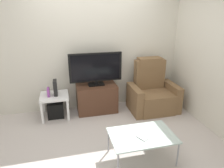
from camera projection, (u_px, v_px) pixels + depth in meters
The scene contains 12 objects.
ground_plane at pixel (105, 132), 3.64m from camera, with size 6.40×6.40×0.00m, color #BCB2AD.
wall_back at pixel (93, 47), 4.21m from camera, with size 6.40×0.06×2.60m, color beige.
wall_side at pixel (209, 54), 3.61m from camera, with size 0.06×4.48×2.60m, color beige.
tv_stand at pixel (97, 98), 4.29m from camera, with size 0.82×0.48×0.58m.
television at pixel (96, 68), 4.08m from camera, with size 1.06×0.20×0.66m.
recliner_armchair at pixel (152, 93), 4.35m from camera, with size 0.98×0.78×1.08m.
side_table at pixel (55, 98), 4.03m from camera, with size 0.54×0.54×0.46m.
subwoofer_box at pixel (56, 109), 4.11m from camera, with size 0.31×0.31×0.31m, color black.
book_upright at pixel (48, 92), 3.94m from camera, with size 0.04×0.13×0.16m, color purple.
game_console at pixel (55, 88), 3.97m from camera, with size 0.07×0.20×0.30m, color black.
coffee_table at pixel (142, 136), 2.86m from camera, with size 0.90×0.60×0.40m.
cell_phone at pixel (142, 138), 2.78m from camera, with size 0.07×0.15×0.01m, color #B7B7BC.
Camera 1 is at (-0.64, -3.06, 2.05)m, focal length 32.89 mm.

